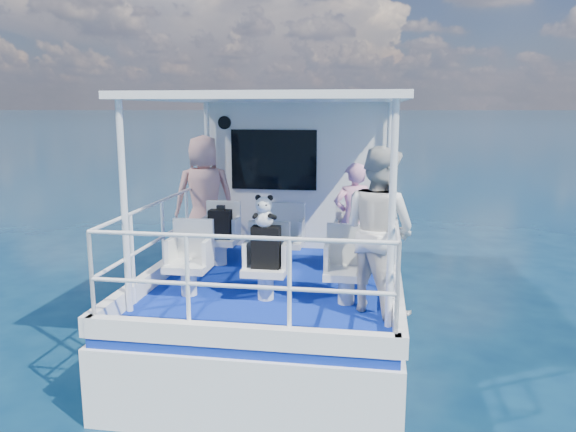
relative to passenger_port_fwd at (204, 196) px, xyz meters
The scene contains 20 objects.
ground 2.27m from the passenger_port_fwd, 28.06° to the right, with size 2000.00×2000.00×0.00m, color #08233F.
hull 2.19m from the passenger_port_fwd, 14.95° to the left, with size 3.00×7.00×1.60m, color white.
deck 1.59m from the passenger_port_fwd, 14.95° to the left, with size 2.90×6.90×0.10m, color #0B249C.
cabin 2.07m from the passenger_port_fwd, 52.58° to the left, with size 2.85×2.00×2.20m, color white.
canopy 2.05m from the passenger_port_fwd, 34.72° to the right, with size 3.00×3.20×0.08m, color white.
canopy_posts 1.57m from the passenger_port_fwd, 36.24° to the right, with size 2.77×2.97×2.20m.
railings 1.80m from the passenger_port_fwd, 44.80° to the right, with size 2.84×3.59×1.00m, color white, non-canonical shape.
seat_port_fwd 0.90m from the passenger_port_fwd, 53.11° to the right, with size 0.48×0.46×0.38m, color silver.
seat_center_fwd 1.50m from the passenger_port_fwd, 20.46° to the right, with size 0.48×0.46×0.38m, color silver.
seat_stbd_fwd 2.30m from the passenger_port_fwd, 12.24° to the right, with size 0.48×0.46×0.38m, color silver.
seat_port_aft 1.93m from the passenger_port_fwd, 78.79° to the right, with size 0.48×0.46×0.38m, color silver.
seat_center_aft 2.27m from the passenger_port_fwd, 54.71° to the right, with size 0.48×0.46×0.38m, color silver.
seat_stbd_aft 2.87m from the passenger_port_fwd, 39.40° to the right, with size 0.48×0.46×0.38m, color silver.
passenger_port_fwd is the anchor object (origin of this frame).
passenger_stbd_fwd 2.23m from the passenger_port_fwd, 14.39° to the right, with size 0.52×0.34×1.44m, color pink.
passenger_stbd_aft 3.13m from the passenger_port_fwd, 37.59° to the right, with size 0.84×0.66×1.74m, color silver.
backpack_port 0.71m from the passenger_port_fwd, 54.06° to the right, with size 0.30×0.17×0.39m, color black.
backpack_center 2.23m from the passenger_port_fwd, 55.04° to the right, with size 0.31×0.17×0.47m, color black.
compact_camera 0.65m from the passenger_port_fwd, 53.16° to the right, with size 0.11×0.06×0.06m, color black.
panda 2.23m from the passenger_port_fwd, 55.69° to the right, with size 0.23×0.19×0.35m, color white, non-canonical shape.
Camera 1 is at (1.21, -7.01, 3.01)m, focal length 35.00 mm.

